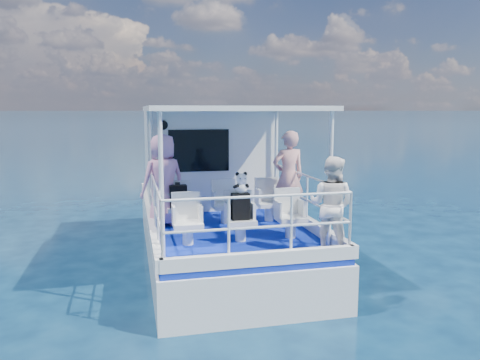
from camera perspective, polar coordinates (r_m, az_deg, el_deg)
name	(u,v)px	position (r m, az deg, el deg)	size (l,w,h in m)	color
ground	(228,270)	(9.35, -1.52, -10.91)	(2000.00, 2000.00, 0.00)	#071D35
hull	(218,255)	(10.28, -2.67, -9.09)	(3.00, 7.00, 1.60)	white
deck	(218,217)	(10.06, -2.70, -4.47)	(2.90, 6.90, 0.10)	navy
cabin	(208,157)	(11.14, -3.97, 2.80)	(2.85, 2.00, 2.20)	white
canopy	(229,108)	(8.62, -1.33, 8.71)	(3.00, 3.20, 0.08)	white
canopy_posts	(230,171)	(8.64, -1.24, 1.13)	(2.77, 2.97, 2.20)	white
railings	(234,206)	(8.43, -0.76, -3.19)	(2.84, 3.59, 1.00)	white
seat_port_fwd	(180,216)	(9.11, -7.37, -4.37)	(0.48, 0.46, 0.38)	white
seat_center_fwd	(225,214)	(9.24, -1.80, -4.11)	(0.48, 0.46, 0.38)	white
seat_stbd_fwd	(269,211)	(9.45, 3.57, -3.83)	(0.48, 0.46, 0.38)	white
seat_port_aft	(188,233)	(7.85, -6.39, -6.46)	(0.48, 0.46, 0.38)	white
seat_center_aft	(240,230)	(8.00, 0.06, -6.11)	(0.48, 0.46, 0.38)	white
seat_stbd_aft	(291,227)	(8.25, 6.18, -5.72)	(0.48, 0.46, 0.38)	white
passenger_port_fwd	(163,180)	(9.04, -9.33, -0.02)	(0.66, 0.47, 1.77)	pink
passenger_stbd_fwd	(288,177)	(9.31, 5.91, 0.42)	(0.66, 0.43, 1.81)	pink
passenger_stbd_aft	(331,205)	(7.43, 11.07, -2.95)	(0.73, 0.57, 1.51)	white
backpack_port	(178,196)	(8.95, -7.54, -1.97)	(0.32, 0.18, 0.42)	black
backpack_center	(240,206)	(7.89, 0.05, -3.24)	(0.30, 0.17, 0.45)	black
compact_camera	(177,184)	(8.91, -7.63, -0.45)	(0.09, 0.06, 0.06)	black
panda	(241,183)	(7.83, 0.16, -0.34)	(0.23, 0.19, 0.36)	white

